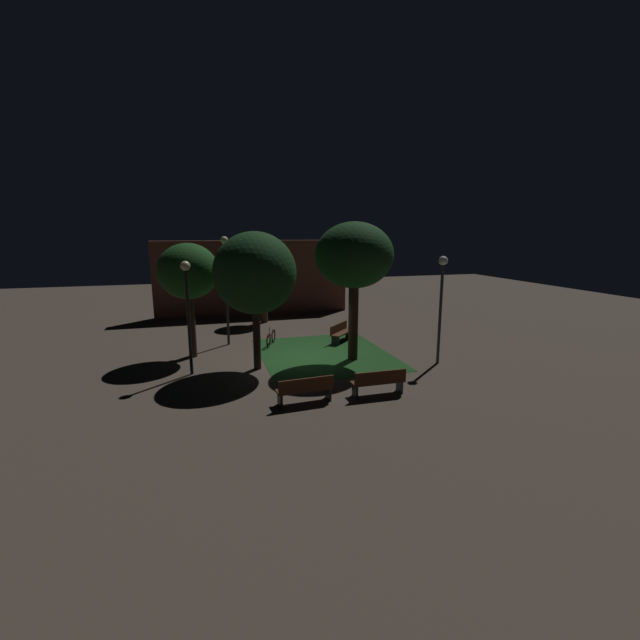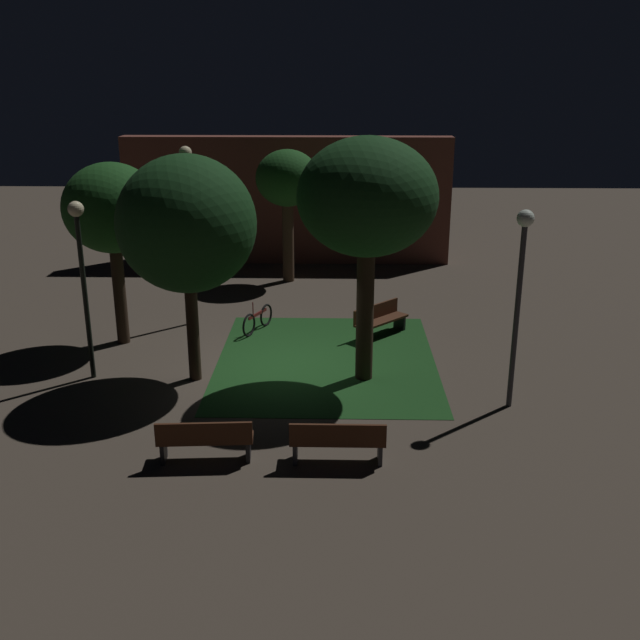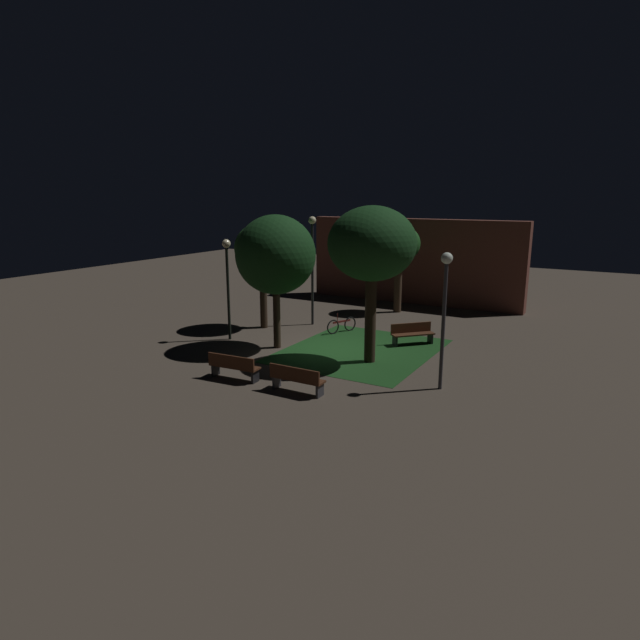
% 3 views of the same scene
% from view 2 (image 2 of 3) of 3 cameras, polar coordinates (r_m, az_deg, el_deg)
% --- Properties ---
extents(ground_plane, '(60.00, 60.00, 0.00)m').
position_cam_2_polar(ground_plane, '(18.58, -2.48, -3.45)').
color(ground_plane, '#473D33').
extents(grass_lawn, '(5.54, 6.72, 0.01)m').
position_cam_2_polar(grass_lawn, '(18.80, 0.49, -3.14)').
color(grass_lawn, '#194219').
rests_on(grass_lawn, ground).
extents(bench_path_side, '(1.83, 0.61, 0.88)m').
position_cam_2_polar(bench_path_side, '(14.09, -8.95, -9.13)').
color(bench_path_side, '#422314').
rests_on(bench_path_side, ground).
extents(bench_corner, '(1.80, 0.48, 0.88)m').
position_cam_2_polar(bench_corner, '(13.87, 1.38, -9.35)').
color(bench_corner, '#422314').
rests_on(bench_corner, ground).
extents(bench_near_trees, '(1.60, 1.63, 0.88)m').
position_cam_2_polar(bench_near_trees, '(20.48, 4.65, 0.08)').
color(bench_near_trees, '#422314').
rests_on(bench_near_trees, ground).
extents(tree_left_canopy, '(3.16, 3.16, 5.33)m').
position_cam_2_polar(tree_left_canopy, '(16.85, -10.34, 7.30)').
color(tree_left_canopy, '#2D2116').
rests_on(tree_left_canopy, ground).
extents(tree_tall_center, '(2.52, 2.52, 4.86)m').
position_cam_2_polar(tree_tall_center, '(19.83, -15.89, 8.25)').
color(tree_tall_center, '#2D2116').
rests_on(tree_tall_center, ground).
extents(tree_lawn_side, '(3.18, 3.18, 5.71)m').
position_cam_2_polar(tree_lawn_side, '(16.57, 3.70, 9.35)').
color(tree_lawn_side, '#2D2116').
rests_on(tree_lawn_side, ground).
extents(tree_back_left, '(2.16, 2.16, 4.57)m').
position_cam_2_polar(tree_back_left, '(25.28, -2.56, 10.74)').
color(tree_back_left, '#423021').
rests_on(tree_back_left, ground).
extents(lamp_post_path_center, '(0.36, 0.36, 5.10)m').
position_cam_2_polar(lamp_post_path_center, '(21.07, -10.20, 8.61)').
color(lamp_post_path_center, black).
rests_on(lamp_post_path_center, ground).
extents(lamp_post_plaza_west, '(0.36, 0.36, 4.37)m').
position_cam_2_polar(lamp_post_plaza_west, '(15.85, 15.33, 3.36)').
color(lamp_post_plaza_west, '#333338').
rests_on(lamp_post_plaza_west, ground).
extents(lamp_post_plaza_east, '(0.36, 0.36, 4.27)m').
position_cam_2_polar(lamp_post_plaza_east, '(17.74, -18.09, 4.50)').
color(lamp_post_plaza_east, black).
rests_on(lamp_post_plaza_east, ground).
extents(bicycle, '(0.72, 1.53, 0.93)m').
position_cam_2_polar(bicycle, '(20.86, -4.87, 0.03)').
color(bicycle, black).
rests_on(bicycle, ground).
extents(building_wall_backdrop, '(12.33, 0.80, 4.76)m').
position_cam_2_polar(building_wall_backdrop, '(28.24, -2.56, 9.28)').
color(building_wall_backdrop, brown).
rests_on(building_wall_backdrop, ground).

